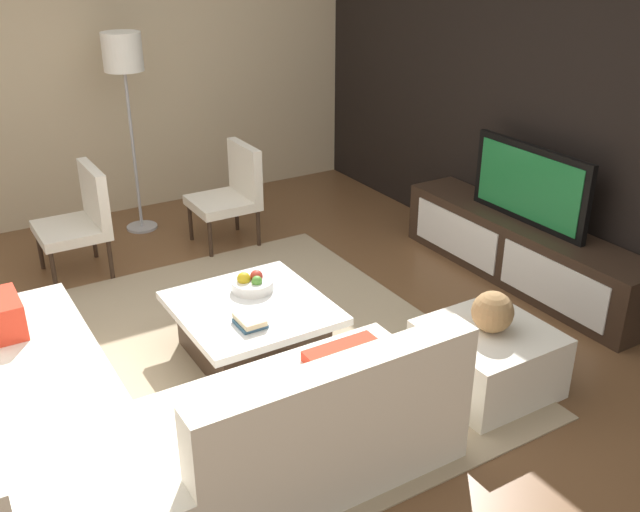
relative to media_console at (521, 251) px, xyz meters
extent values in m
plane|color=brown|center=(0.00, -2.40, -0.25)|extent=(14.00, 14.00, 0.00)
cube|color=black|center=(0.00, 0.30, 1.15)|extent=(6.40, 0.12, 2.80)
cube|color=#C6B28E|center=(-3.20, -2.20, 1.15)|extent=(0.12, 5.20, 2.80)
cube|color=tan|center=(-0.10, -2.40, -0.24)|extent=(3.15, 2.81, 0.01)
cube|color=#332319|center=(0.00, 0.00, 0.00)|extent=(2.27, 0.45, 0.50)
cube|color=white|center=(-0.52, -0.23, 0.00)|extent=(0.96, 0.01, 0.35)
cube|color=white|center=(0.52, -0.23, 0.00)|extent=(0.96, 0.01, 0.35)
cube|color=black|center=(0.00, 0.00, 0.55)|extent=(1.11, 0.05, 0.60)
cube|color=#1E7238|center=(0.00, -0.03, 0.55)|extent=(1.00, 0.01, 0.50)
cube|color=silver|center=(0.20, -3.70, -0.05)|extent=(2.37, 0.85, 0.41)
cube|color=silver|center=(0.96, -2.52, -0.05)|extent=(0.85, 1.50, 0.41)
cube|color=silver|center=(1.29, -2.52, 0.35)|extent=(0.18, 1.50, 0.39)
cube|color=red|center=(-0.51, -3.70, 0.27)|extent=(0.36, 0.20, 0.22)
cube|color=red|center=(0.96, -2.15, 0.19)|extent=(0.60, 0.44, 0.06)
cube|color=#332319|center=(-0.10, -2.30, -0.08)|extent=(0.77, 0.74, 0.33)
cube|color=white|center=(-0.10, -2.30, 0.10)|extent=(0.96, 0.93, 0.05)
cylinder|color=#332319|center=(-2.18, -3.20, -0.06)|extent=(0.04, 0.04, 0.38)
cylinder|color=#332319|center=(-1.69, -3.20, -0.06)|extent=(0.04, 0.04, 0.38)
cylinder|color=#332319|center=(-2.18, -2.76, -0.06)|extent=(0.04, 0.04, 0.38)
cylinder|color=#332319|center=(-1.69, -2.76, -0.06)|extent=(0.04, 0.04, 0.38)
cube|color=silver|center=(-1.93, -2.98, 0.13)|extent=(0.56, 0.52, 0.08)
cube|color=silver|center=(-1.93, -2.76, 0.40)|extent=(0.56, 0.08, 0.45)
cylinder|color=#A5A5AA|center=(-2.59, -2.22, -0.24)|extent=(0.28, 0.28, 0.02)
cylinder|color=#A5A5AA|center=(-2.59, -2.22, 0.49)|extent=(0.03, 0.03, 1.42)
cylinder|color=white|center=(-2.59, -2.22, 1.36)|extent=(0.34, 0.34, 0.32)
cube|color=silver|center=(0.95, -1.24, -0.05)|extent=(0.70, 0.70, 0.40)
cylinder|color=silver|center=(-0.28, -2.20, 0.17)|extent=(0.28, 0.28, 0.07)
sphere|color=#4C8C33|center=(-0.23, -2.19, 0.21)|extent=(0.07, 0.07, 0.07)
sphere|color=#B23326|center=(-0.29, -2.16, 0.22)|extent=(0.09, 0.09, 0.09)
sphere|color=gold|center=(-0.30, -2.25, 0.22)|extent=(0.09, 0.09, 0.09)
cylinder|color=#332319|center=(-2.10, -1.93, -0.06)|extent=(0.04, 0.04, 0.38)
cylinder|color=#332319|center=(-1.66, -1.93, -0.06)|extent=(0.04, 0.04, 0.38)
cylinder|color=#332319|center=(-2.10, -1.47, -0.06)|extent=(0.04, 0.04, 0.38)
cylinder|color=#332319|center=(-1.66, -1.47, -0.06)|extent=(0.04, 0.04, 0.38)
cube|color=silver|center=(-1.88, -1.70, 0.13)|extent=(0.52, 0.53, 0.08)
cube|color=silver|center=(-1.88, -1.47, 0.40)|extent=(0.52, 0.08, 0.45)
sphere|color=#997247|center=(0.95, -1.24, 0.27)|extent=(0.25, 0.25, 0.25)
cube|color=#2D516B|center=(0.13, -2.42, 0.14)|extent=(0.18, 0.16, 0.02)
cube|color=#CCB78C|center=(0.13, -2.42, 0.17)|extent=(0.21, 0.14, 0.03)
camera|label=1|loc=(3.57, -4.00, 2.35)|focal=40.39mm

